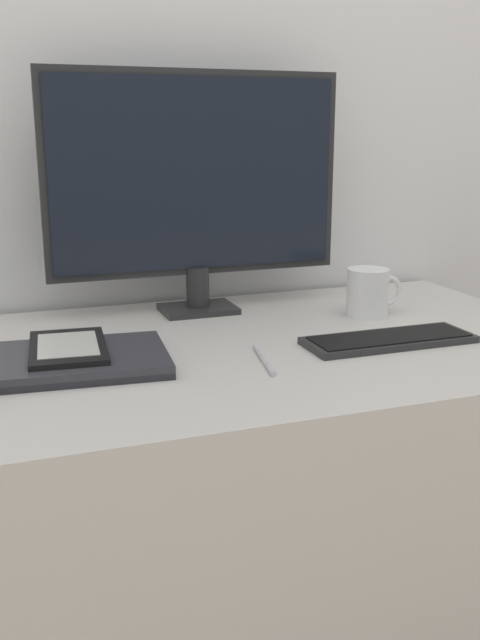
% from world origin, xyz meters
% --- Properties ---
extents(wall_back, '(3.60, 0.05, 2.40)m').
position_xyz_m(wall_back, '(0.00, 0.58, 1.20)').
color(wall_back, silver).
rests_on(wall_back, ground_plane).
extents(desk, '(1.40, 0.71, 0.76)m').
position_xyz_m(desk, '(0.00, 0.18, 0.38)').
color(desk, beige).
rests_on(desk, ground_plane).
extents(monitor, '(0.60, 0.11, 0.48)m').
position_xyz_m(monitor, '(0.07, 0.42, 1.02)').
color(monitor, '#262626').
rests_on(monitor, desk).
extents(keyboard, '(0.31, 0.11, 0.01)m').
position_xyz_m(keyboard, '(0.33, 0.09, 0.76)').
color(keyboard, '#282828').
rests_on(keyboard, desk).
extents(laptop, '(0.31, 0.23, 0.02)m').
position_xyz_m(laptop, '(-0.21, 0.14, 0.77)').
color(laptop, '#232328').
rests_on(laptop, desk).
extents(ereader, '(0.14, 0.20, 0.01)m').
position_xyz_m(ereader, '(-0.22, 0.17, 0.78)').
color(ereader, black).
rests_on(ereader, laptop).
extents(coffee_mug, '(0.12, 0.08, 0.10)m').
position_xyz_m(coffee_mug, '(0.39, 0.27, 0.81)').
color(coffee_mug, white).
rests_on(coffee_mug, desk).
extents(pen, '(0.03, 0.15, 0.01)m').
position_xyz_m(pen, '(0.08, 0.07, 0.76)').
color(pen, silver).
rests_on(pen, desk).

